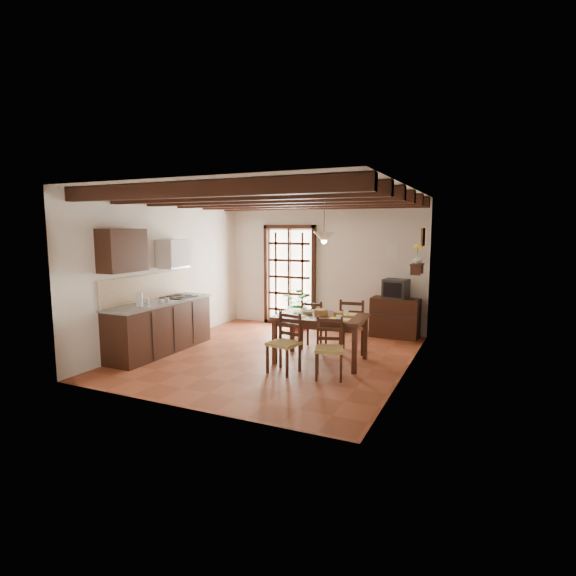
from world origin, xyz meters
The scene contains 25 objects.
ground_plane centered at (0.00, 0.00, 0.00)m, with size 5.00×5.00×0.00m, color brown.
room_shell centered at (0.00, 0.00, 1.82)m, with size 4.52×5.02×2.81m.
ceiling_beams centered at (0.00, 0.00, 2.69)m, with size 4.50×4.34×0.20m.
french_door centered at (-0.80, 2.45, 1.18)m, with size 1.26×0.11×2.32m.
kitchen_counter centered at (-1.96, -0.60, 0.47)m, with size 0.64×2.25×1.38m.
upper_cabinet centered at (-2.08, -1.30, 1.85)m, with size 0.35×0.80×0.70m, color black.
range_hood centered at (-2.05, -0.05, 1.73)m, with size 0.38×0.60×0.54m.
counter_items centered at (-1.95, -0.51, 0.96)m, with size 0.50×1.43×0.25m.
dining_table centered at (0.87, 0.03, 0.69)m, with size 1.50×1.01×0.79m.
chair_near_left centered at (0.55, -0.73, 0.29)m, with size 0.49×0.47×0.92m.
chair_near_right centered at (1.27, -0.69, 0.28)m, with size 0.51×0.50×0.90m.
chair_far_left centered at (0.46, 0.75, 0.28)m, with size 0.44×0.43×0.91m.
chair_far_right centered at (1.19, 0.79, 0.31)m, with size 0.51×0.49×0.98m.
table_setting centered at (0.87, 0.03, 0.85)m, with size 1.05×0.70×0.10m.
table_bowl centered at (0.61, 0.07, 0.81)m, with size 0.22×0.22×0.05m, color white.
sideboard centered at (1.65, 2.23, 0.40)m, with size 0.95×0.43×0.81m, color black.
crt_tv centered at (1.65, 2.22, 1.00)m, with size 0.51×0.48×0.39m.
fuse_box centered at (1.50, 2.48, 1.75)m, with size 0.25×0.03×0.32m, color white.
plant_pot centered at (-0.40, 2.05, 0.11)m, with size 0.35×0.35×0.22m, color maroon.
potted_plant centered at (-0.40, 2.05, 0.57)m, with size 1.77×1.52×1.97m, color #144C19.
wall_shelf centered at (2.14, 1.60, 1.51)m, with size 0.20×0.42×0.20m.
shelf_vase centered at (2.14, 1.60, 1.65)m, with size 0.15×0.15×0.15m, color #B2BFB2.
shelf_flowers centered at (2.14, 1.60, 1.86)m, with size 0.14×0.14×0.36m.
framed_picture centered at (2.22, 1.60, 2.05)m, with size 0.03×0.32×0.32m.
pendant_lamp centered at (0.87, 0.13, 2.08)m, with size 0.36×0.36×0.84m.
Camera 1 is at (3.40, -6.79, 2.22)m, focal length 28.00 mm.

